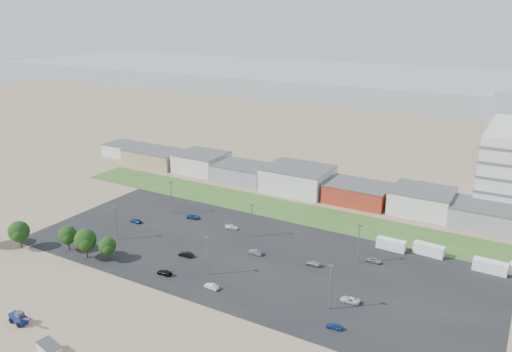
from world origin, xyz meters
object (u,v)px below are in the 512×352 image
Objects in this scene: parked_car_0 at (350,300)px; parked_car_2 at (334,326)px; portable_shed at (50,350)px; parked_car_10 at (83,243)px; parked_car_3 at (164,273)px; parked_car_13 at (211,286)px; parked_car_4 at (186,254)px; box_trailer_a at (391,244)px; parked_car_8 at (374,260)px; parked_car_7 at (256,252)px; parked_car_12 at (313,263)px; parked_car_9 at (193,217)px; parked_car_6 at (232,227)px; parked_car_5 at (136,221)px; telehandler at (18,317)px.

parked_car_0 is 1.29× the size of parked_car_2.
portable_shed is 1.26× the size of parked_car_10.
parked_car_3 is 13.26m from parked_car_13.
parked_car_3 is 1.00× the size of parked_car_4.
parked_car_0 reaches higher than parked_car_13.
box_trailer_a reaches higher than parked_car_8.
parked_car_3 is 1.02× the size of parked_car_7.
parked_car_0 is 1.10× the size of parked_car_12.
parked_car_0 is 30.17m from parked_car_7.
parked_car_9 is at bearing -152.77° from parked_car_4.
parked_car_8 is at bearing 124.42° from parked_car_12.
parked_car_3 is 0.98× the size of parked_car_6.
parked_car_3 is 33.84m from parked_car_5.
parked_car_2 is at bearing 92.43° from parked_car_13.
parked_car_8 is at bearing 69.50° from portable_shed.
parked_car_13 reaches higher than parked_car_12.
parked_car_9 is (-13.28, 20.88, -0.07)m from parked_car_4.
parked_car_10 is (-14.63, -29.41, 0.01)m from parked_car_9.
parked_car_3 is 0.97× the size of parked_car_10.
telehandler reaches higher than parked_car_10.
parked_car_12 is at bearing 147.20° from parked_car_13.
parked_car_6 is (12.33, 59.73, -0.80)m from telehandler.
telehandler is 0.89× the size of box_trailer_a.
parked_car_4 reaches higher than parked_car_13.
box_trailer_a is at bearing 173.35° from parked_car_2.
parked_car_4 is at bearing -69.94° from parked_car_12.
telehandler is at bearing -68.27° from parked_car_2.
portable_shed reaches higher than parked_car_12.
portable_shed reaches higher than parked_car_9.
parked_car_9 is at bearing 95.59° from telehandler.
parked_car_3 is 29.20m from parked_car_10.
telehandler is 1.68× the size of parked_car_6.
parked_car_7 is (26.07, 49.46, -0.75)m from telehandler.
parked_car_7 is (-29.32, -20.15, -0.77)m from box_trailer_a.
parked_car_10 is (-28.85, -28.75, 0.01)m from parked_car_6.
parked_car_8 reaches higher than parked_car_2.
parked_car_5 is at bearing 129.77° from portable_shed.
parked_car_12 is (27.32, 54.92, -0.71)m from portable_shed.
parked_car_3 is 23.96m from parked_car_7.
parked_car_12 is at bearing 125.33° from parked_car_3.
portable_shed reaches higher than parked_car_2.
parked_car_2 is (0.53, -10.45, -0.03)m from parked_car_0.
parked_car_3 is at bearing 57.12° from parked_car_5.
parked_car_3 is at bearing -80.47° from parked_car_0.
parked_car_5 is at bearing -162.42° from box_trailer_a.
parked_car_13 reaches higher than parked_car_3.
parked_car_2 is at bearing 31.59° from parked_car_12.
portable_shed reaches higher than parked_car_13.
parked_car_0 is at bearing -89.66° from box_trailer_a.
box_trailer_a is at bearing -82.30° from parked_car_6.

